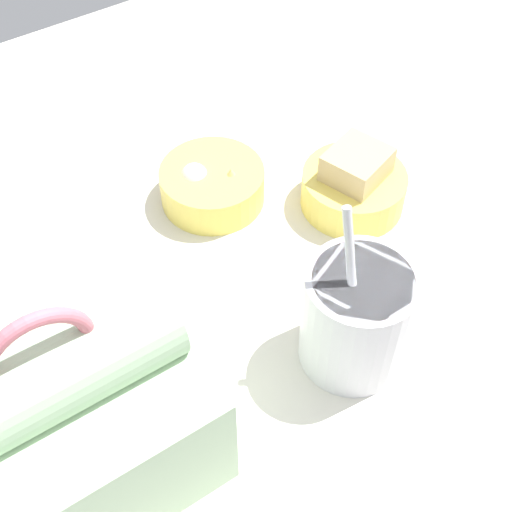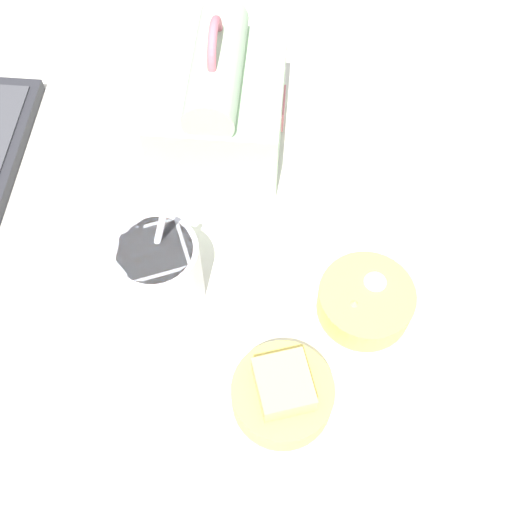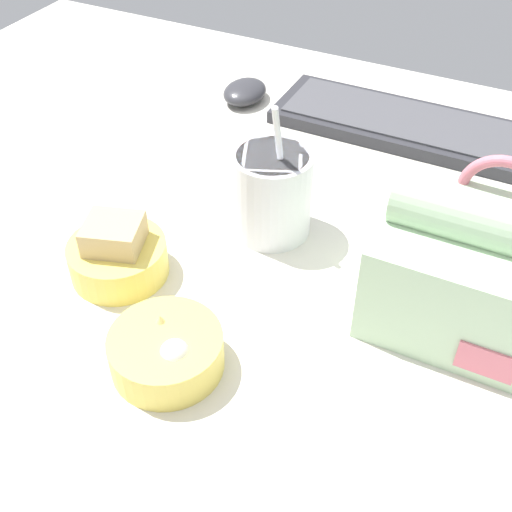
{
  "view_description": "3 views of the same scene",
  "coord_description": "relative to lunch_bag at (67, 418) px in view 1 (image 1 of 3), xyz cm",
  "views": [
    {
      "loc": [
        25.62,
        30.72,
        54.79
      ],
      "look_at": [
        3.05,
        -2.83,
        7.0
      ],
      "focal_mm": 50.0,
      "sensor_mm": 36.0,
      "label": 1
    },
    {
      "loc": [
        -31.74,
        -5.71,
        68.69
      ],
      "look_at": [
        3.05,
        -2.83,
        7.0
      ],
      "focal_mm": 45.0,
      "sensor_mm": 36.0,
      "label": 2
    },
    {
      "loc": [
        24.44,
        -45.96,
        50.09
      ],
      "look_at": [
        3.05,
        -2.83,
        7.0
      ],
      "focal_mm": 45.0,
      "sensor_mm": 36.0,
      "label": 3
    }
  ],
  "objects": [
    {
      "name": "bento_bowl_sandwich",
      "position": [
        -34.96,
        -10.22,
        -4.18
      ],
      "size": [
        10.57,
        10.57,
        6.9
      ],
      "color": "#EFD65B",
      "rests_on": "desk_surface"
    },
    {
      "name": "lunch_bag",
      "position": [
        0.0,
        0.0,
        0.0
      ],
      "size": [
        18.64,
        15.92,
        19.02
      ],
      "color": "#B7D6AD",
      "rests_on": "desk_surface"
    },
    {
      "name": "soup_cup",
      "position": [
        -23.13,
        3.9,
        -1.39
      ],
      "size": [
        9.08,
        9.08,
        17.14
      ],
      "color": "silver",
      "rests_on": "desk_surface"
    },
    {
      "name": "desk_surface",
      "position": [
        -23.45,
        -3.45,
        -7.76
      ],
      "size": [
        140.0,
        110.0,
        2.0
      ],
      "color": "silver",
      "rests_on": "ground"
    },
    {
      "name": "bento_bowl_snacks",
      "position": [
        -23.52,
        -18.75,
        -4.67
      ],
      "size": [
        10.67,
        10.67,
        4.77
      ],
      "color": "#EFD65B",
      "rests_on": "desk_surface"
    }
  ]
}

